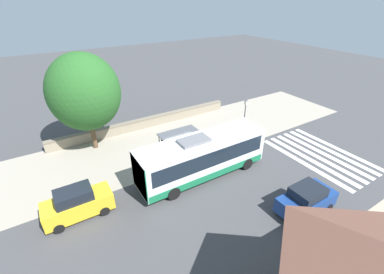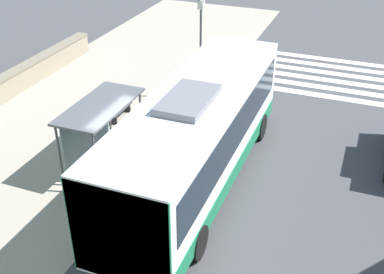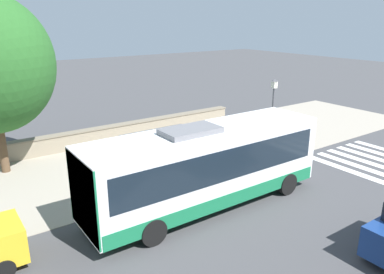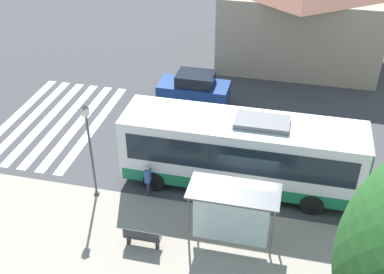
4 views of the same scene
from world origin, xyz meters
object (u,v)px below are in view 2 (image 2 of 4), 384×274
at_px(bus, 197,135).
at_px(pedestrian, 193,103).
at_px(street_lamp_near, 201,41).
at_px(bus_shelter, 97,115).
at_px(bench, 119,108).

height_order(bus, pedestrian, bus).
relative_size(pedestrian, street_lamp_near, 0.35).
xyz_separation_m(bus_shelter, pedestrian, (1.92, 4.01, -1.07)).
height_order(bus, bench, bus).
distance_m(pedestrian, street_lamp_near, 2.94).
distance_m(bench, street_lamp_near, 4.50).
bearing_deg(bench, bus, -33.94).
distance_m(bus, bus_shelter, 3.56).
bearing_deg(street_lamp_near, bench, -130.27).
distance_m(bus, street_lamp_near, 6.54).
xyz_separation_m(bus, bench, (-4.67, 3.14, -1.38)).
distance_m(bus, bench, 5.80).
bearing_deg(pedestrian, bus_shelter, -115.52).
bearing_deg(bus_shelter, pedestrian, 64.48).
xyz_separation_m(bus, bus_shelter, (-3.56, -0.17, 0.15)).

